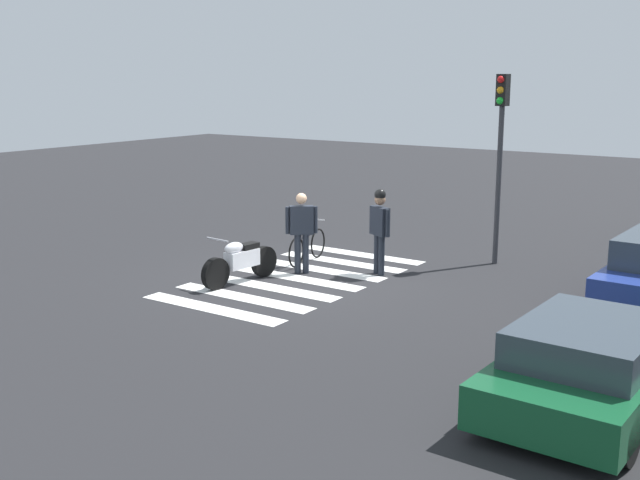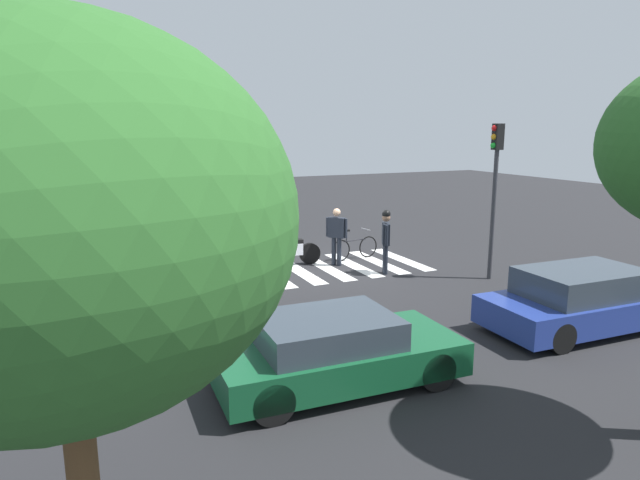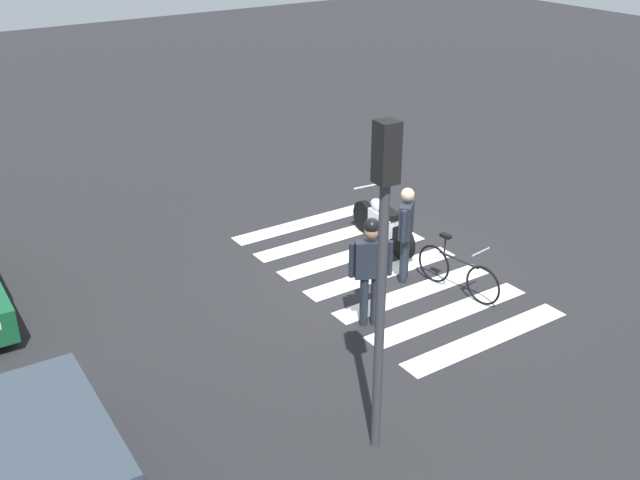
{
  "view_description": "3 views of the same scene",
  "coord_description": "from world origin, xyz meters",
  "px_view_note": "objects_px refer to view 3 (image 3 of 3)",
  "views": [
    {
      "loc": [
        13.13,
        9.63,
        4.31
      ],
      "look_at": [
        0.06,
        0.66,
        0.93
      ],
      "focal_mm": 43.74,
      "sensor_mm": 36.0,
      "label": 1
    },
    {
      "loc": [
        6.91,
        14.81,
        4.21
      ],
      "look_at": [
        0.87,
        1.44,
        1.21
      ],
      "focal_mm": 30.93,
      "sensor_mm": 36.0,
      "label": 2
    },
    {
      "loc": [
        -9.73,
        7.92,
        6.6
      ],
      "look_at": [
        0.03,
        1.38,
        1.03
      ],
      "focal_mm": 42.57,
      "sensor_mm": 36.0,
      "label": 3
    }
  ],
  "objects_px": {
    "police_motorcycle": "(383,223)",
    "officer_on_foot": "(406,228)",
    "leaning_bicycle": "(457,272)",
    "officer_by_motorcycle": "(371,263)",
    "traffic_light_pole": "(382,242)"
  },
  "relations": [
    {
      "from": "leaning_bicycle",
      "to": "traffic_light_pole",
      "type": "xyz_separation_m",
      "value": [
        -2.38,
        3.65,
        2.51
      ]
    },
    {
      "from": "police_motorcycle",
      "to": "officer_on_foot",
      "type": "height_order",
      "value": "officer_on_foot"
    },
    {
      "from": "officer_on_foot",
      "to": "police_motorcycle",
      "type": "bearing_deg",
      "value": -23.26
    },
    {
      "from": "officer_on_foot",
      "to": "traffic_light_pole",
      "type": "bearing_deg",
      "value": 135.8
    },
    {
      "from": "police_motorcycle",
      "to": "leaning_bicycle",
      "type": "distance_m",
      "value": 2.26
    },
    {
      "from": "officer_by_motorcycle",
      "to": "police_motorcycle",
      "type": "bearing_deg",
      "value": -42.29
    },
    {
      "from": "leaning_bicycle",
      "to": "traffic_light_pole",
      "type": "distance_m",
      "value": 5.03
    },
    {
      "from": "police_motorcycle",
      "to": "officer_on_foot",
      "type": "relative_size",
      "value": 1.16
    },
    {
      "from": "leaning_bicycle",
      "to": "officer_by_motorcycle",
      "type": "xyz_separation_m",
      "value": [
        0.0,
        1.94,
        0.73
      ]
    },
    {
      "from": "officer_by_motorcycle",
      "to": "traffic_light_pole",
      "type": "relative_size",
      "value": 0.44
    },
    {
      "from": "leaning_bicycle",
      "to": "officer_by_motorcycle",
      "type": "height_order",
      "value": "officer_by_motorcycle"
    },
    {
      "from": "officer_on_foot",
      "to": "traffic_light_pole",
      "type": "distance_m",
      "value": 4.92
    },
    {
      "from": "leaning_bicycle",
      "to": "officer_on_foot",
      "type": "distance_m",
      "value": 1.19
    },
    {
      "from": "police_motorcycle",
      "to": "leaning_bicycle",
      "type": "height_order",
      "value": "police_motorcycle"
    },
    {
      "from": "leaning_bicycle",
      "to": "traffic_light_pole",
      "type": "height_order",
      "value": "traffic_light_pole"
    }
  ]
}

